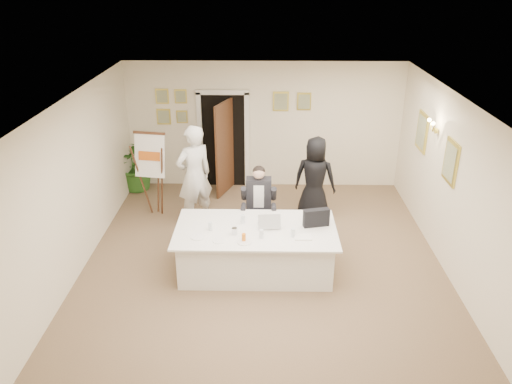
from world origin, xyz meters
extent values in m
plane|color=brown|center=(0.00, 0.00, 0.00)|extent=(7.00, 7.00, 0.00)
cube|color=white|center=(0.00, 0.00, 2.80)|extent=(6.00, 7.00, 0.02)
cube|color=#EFE6CA|center=(0.00, 3.50, 1.40)|extent=(6.00, 0.10, 2.80)
cube|color=#EFE6CA|center=(0.00, -3.50, 1.40)|extent=(6.00, 0.10, 2.80)
cube|color=#EFE6CA|center=(-3.00, 0.00, 1.40)|extent=(0.10, 7.00, 2.80)
cube|color=#EFE6CA|center=(3.00, 0.00, 1.40)|extent=(0.10, 7.00, 2.80)
cube|color=black|center=(-0.90, 3.47, 1.05)|extent=(0.92, 0.06, 2.10)
cube|color=white|center=(-1.42, 3.44, 1.05)|extent=(0.10, 0.06, 2.20)
cube|color=white|center=(-0.38, 3.44, 1.05)|extent=(0.10, 0.06, 2.20)
cube|color=#3B2212|center=(-0.85, 3.05, 1.03)|extent=(0.33, 0.81, 2.02)
cube|color=silver|center=(-0.12, -0.08, 0.38)|extent=(2.40, 1.20, 0.75)
cube|color=silver|center=(-0.12, -0.08, 0.76)|extent=(2.58, 1.38, 0.03)
cube|color=white|center=(-2.17, 1.84, 1.29)|extent=(0.62, 0.27, 0.84)
imported|color=silver|center=(-1.31, 1.60, 0.98)|extent=(0.86, 0.80, 1.97)
imported|color=black|center=(0.99, 1.87, 0.83)|extent=(0.93, 0.73, 1.67)
imported|color=#2D6421|center=(-2.80, 3.20, 0.61)|extent=(1.25, 1.13, 1.22)
cube|color=black|center=(0.85, 0.03, 0.92)|extent=(0.43, 0.21, 0.29)
cube|color=white|center=(0.61, -0.37, 0.79)|extent=(0.27, 0.19, 0.03)
cylinder|color=white|center=(-1.01, -0.37, 0.78)|extent=(0.28, 0.28, 0.01)
cylinder|color=white|center=(-0.67, -0.49, 0.78)|extent=(0.23, 0.23, 0.01)
cylinder|color=white|center=(-0.29, -0.52, 0.78)|extent=(0.25, 0.25, 0.01)
cylinder|color=silver|center=(-0.84, -0.15, 0.84)|extent=(0.07, 0.07, 0.14)
cylinder|color=silver|center=(-0.03, -0.38, 0.84)|extent=(0.08, 0.08, 0.14)
cylinder|color=silver|center=(0.46, -0.33, 0.84)|extent=(0.08, 0.08, 0.14)
cylinder|color=silver|center=(-0.34, 0.11, 0.84)|extent=(0.08, 0.08, 0.14)
cylinder|color=orange|center=(-0.30, -0.49, 0.84)|extent=(0.07, 0.07, 0.13)
cylinder|color=silver|center=(-0.45, -0.27, 0.83)|extent=(0.11, 0.11, 0.11)
camera|label=1|loc=(0.01, -7.08, 4.58)|focal=35.00mm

